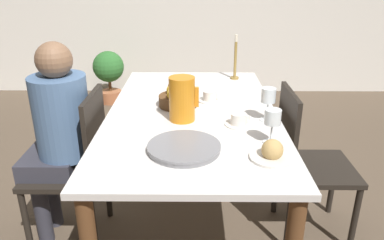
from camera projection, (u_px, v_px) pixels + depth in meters
The scene contains 15 objects.
ground_plane at pixel (192, 223), 2.41m from camera, with size 20.00×20.00×0.00m, color brown.
dining_table at pixel (192, 128), 2.16m from camera, with size 0.95×1.67×0.77m.
chair_person_side at pixel (77, 164), 2.14m from camera, with size 0.42×0.42×0.91m.
chair_opposite at pixel (305, 161), 2.18m from camera, with size 0.42×0.42×0.91m.
person_seated at pixel (58, 128), 2.07m from camera, with size 0.39×0.41×1.18m.
red_pitcher at pixel (182, 99), 1.96m from camera, with size 0.16×0.14×0.24m.
wine_glass_water at pixel (268, 97), 1.94m from camera, with size 0.08×0.08×0.18m.
wine_glass_juice at pixel (273, 119), 1.70m from camera, with size 0.08×0.08×0.17m.
teacup_near_person at pixel (239, 120), 1.93m from camera, with size 0.14×0.14×0.06m.
teacup_across at pixel (210, 97), 2.27m from camera, with size 0.14×0.14×0.06m.
serving_tray at pixel (184, 148), 1.66m from camera, with size 0.33×0.33×0.03m.
bread_plate at pixel (272, 153), 1.59m from camera, with size 0.19×0.19×0.09m.
fruit_bowl at pixel (178, 98), 2.18m from camera, with size 0.22×0.22×0.12m.
candlestick_tall at pixel (235, 62), 2.68m from camera, with size 0.06×0.06×0.32m.
potted_plant at pixel (109, 72), 4.41m from camera, with size 0.36×0.36×0.62m.
Camera 1 is at (0.02, -1.98, 1.54)m, focal length 35.00 mm.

